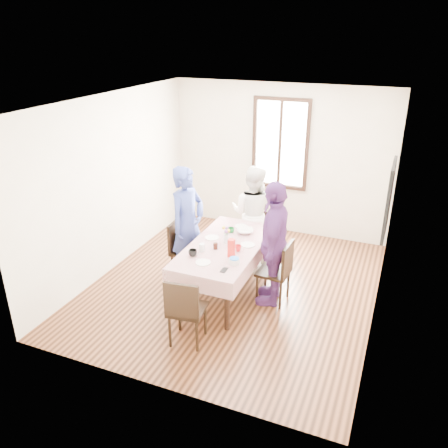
{
  "coord_description": "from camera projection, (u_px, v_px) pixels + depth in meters",
  "views": [
    {
      "loc": [
        2.09,
        -5.5,
        3.57
      ],
      "look_at": [
        -0.06,
        -0.26,
        1.1
      ],
      "focal_mm": 36.49,
      "sensor_mm": 36.0,
      "label": 1
    }
  ],
  "objects": [
    {
      "name": "window_frame",
      "position": [
        280.0,
        144.0,
        8.05
      ],
      "size": [
        1.02,
        0.06,
        1.62
      ],
      "primitive_type": "cube",
      "color": "black",
      "rests_on": "back_wall"
    },
    {
      "name": "chair_far",
      "position": [
        253.0,
        232.0,
        7.5
      ],
      "size": [
        0.46,
        0.46,
        0.91
      ],
      "primitive_type": "cube",
      "rotation": [
        0.0,
        0.0,
        3.05
      ],
      "color": "black",
      "rests_on": "ground"
    },
    {
      "name": "drinking_glass",
      "position": [
        202.0,
        248.0,
        6.15
      ],
      "size": [
        0.08,
        0.08,
        0.11
      ],
      "primitive_type": "cylinder",
      "color": "silver",
      "rests_on": "tablecloth"
    },
    {
      "name": "chair_right",
      "position": [
        274.0,
        272.0,
        6.28
      ],
      "size": [
        0.44,
        0.44,
        0.91
      ],
      "primitive_type": "cube",
      "rotation": [
        0.0,
        0.0,
        1.52
      ],
      "color": "black",
      "rests_on": "ground"
    },
    {
      "name": "chair_left",
      "position": [
        187.0,
        251.0,
        6.86
      ],
      "size": [
        0.45,
        0.45,
        0.91
      ],
      "primitive_type": "cube",
      "rotation": [
        0.0,
        0.0,
        -1.5
      ],
      "color": "black",
      "rests_on": "ground"
    },
    {
      "name": "jam_jar",
      "position": [
        215.0,
        246.0,
        6.22
      ],
      "size": [
        0.06,
        0.06,
        0.09
      ],
      "primitive_type": "cylinder",
      "color": "black",
      "rests_on": "tablecloth"
    },
    {
      "name": "ground",
      "position": [
        234.0,
        285.0,
        6.82
      ],
      "size": [
        4.5,
        4.5,
        0.0
      ],
      "primitive_type": "plane",
      "color": "black",
      "rests_on": "ground"
    },
    {
      "name": "plate_right",
      "position": [
        248.0,
        245.0,
        6.34
      ],
      "size": [
        0.2,
        0.2,
        0.01
      ],
      "primitive_type": "cylinder",
      "color": "white",
      "rests_on": "tablecloth"
    },
    {
      "name": "person_far",
      "position": [
        253.0,
        213.0,
        7.35
      ],
      "size": [
        0.8,
        0.64,
        1.58
      ],
      "primitive_type": "imported",
      "rotation": [
        0.0,
        0.0,
        3.09
      ],
      "color": "white",
      "rests_on": "ground"
    },
    {
      "name": "juice_carton",
      "position": [
        231.0,
        248.0,
        5.98
      ],
      "size": [
        0.08,
        0.08,
        0.25
      ],
      "primitive_type": "cube",
      "color": "red",
      "rests_on": "tablecloth"
    },
    {
      "name": "mug_flag",
      "position": [
        238.0,
        248.0,
        6.17
      ],
      "size": [
        0.1,
        0.1,
        0.08
      ],
      "primitive_type": "imported",
      "rotation": [
        0.0,
        0.0,
        0.13
      ],
      "color": "red",
      "rests_on": "tablecloth"
    },
    {
      "name": "art_poster",
      "position": [
        389.0,
        200.0,
        5.76
      ],
      "size": [
        0.04,
        0.76,
        0.96
      ],
      "primitive_type": "cube",
      "color": "red",
      "rests_on": "right_wall"
    },
    {
      "name": "flower_bunch",
      "position": [
        226.0,
        231.0,
        6.34
      ],
      "size": [
        0.09,
        0.09,
        0.1
      ],
      "primitive_type": null,
      "color": "yellow",
      "rests_on": "flower_vase"
    },
    {
      "name": "serving_bowl",
      "position": [
        245.0,
        231.0,
        6.7
      ],
      "size": [
        0.31,
        0.31,
        0.06
      ],
      "primitive_type": "imported",
      "rotation": [
        0.0,
        0.0,
        0.33
      ],
      "color": "white",
      "rests_on": "tablecloth"
    },
    {
      "name": "plate_near",
      "position": [
        203.0,
        262.0,
        5.87
      ],
      "size": [
        0.2,
        0.2,
        0.01
      ],
      "primitive_type": "cylinder",
      "color": "white",
      "rests_on": "tablecloth"
    },
    {
      "name": "chair_near",
      "position": [
        187.0,
        309.0,
        5.45
      ],
      "size": [
        0.47,
        0.47,
        0.91
      ],
      "primitive_type": "cube",
      "rotation": [
        0.0,
        0.0,
        0.13
      ],
      "color": "black",
      "rests_on": "ground"
    },
    {
      "name": "plate_far",
      "position": [
        241.0,
        226.0,
        6.92
      ],
      "size": [
        0.2,
        0.2,
        0.01
      ],
      "primitive_type": "cylinder",
      "color": "white",
      "rests_on": "tablecloth"
    },
    {
      "name": "dining_table",
      "position": [
        225.0,
        269.0,
        6.51
      ],
      "size": [
        0.84,
        1.76,
        0.75
      ],
      "primitive_type": "cube",
      "color": "black",
      "rests_on": "ground"
    },
    {
      "name": "window_pane",
      "position": [
        280.0,
        144.0,
        8.05
      ],
      "size": [
        0.9,
        0.02,
        1.5
      ],
      "primitive_type": "cube",
      "color": "white",
      "rests_on": "back_wall"
    },
    {
      "name": "person_right",
      "position": [
        274.0,
        244.0,
        6.12
      ],
      "size": [
        0.58,
        1.09,
        1.77
      ],
      "primitive_type": "imported",
      "rotation": [
        0.0,
        0.0,
        -1.42
      ],
      "color": "#582B6F",
      "rests_on": "ground"
    },
    {
      "name": "back_wall",
      "position": [
        280.0,
        160.0,
        8.18
      ],
      "size": [
        4.0,
        0.0,
        4.0
      ],
      "primitive_type": "plane",
      "rotation": [
        1.57,
        0.0,
        0.0
      ],
      "color": "beige",
      "rests_on": "ground"
    },
    {
      "name": "tablecloth",
      "position": [
        225.0,
        245.0,
        6.36
      ],
      "size": [
        0.96,
        1.88,
        0.01
      ],
      "primitive_type": "cube",
      "color": "#5D0312",
      "rests_on": "dining_table"
    },
    {
      "name": "mug_black",
      "position": [
        193.0,
        253.0,
        6.03
      ],
      "size": [
        0.13,
        0.13,
        0.09
      ],
      "primitive_type": "imported",
      "rotation": [
        0.0,
        0.0,
        0.1
      ],
      "color": "black",
      "rests_on": "tablecloth"
    },
    {
      "name": "butter_tub",
      "position": [
        234.0,
        261.0,
        5.84
      ],
      "size": [
        0.14,
        0.14,
        0.07
      ],
      "primitive_type": "cylinder",
      "color": "white",
      "rests_on": "tablecloth"
    },
    {
      "name": "mug_green",
      "position": [
        231.0,
        230.0,
        6.72
      ],
      "size": [
        0.14,
        0.14,
        0.08
      ],
      "primitive_type": "imported",
      "rotation": [
        0.0,
        0.0,
        -0.72
      ],
      "color": "#0C7226",
      "rests_on": "tablecloth"
    },
    {
      "name": "right_wall",
      "position": [
        387.0,
        223.0,
        5.58
      ],
      "size": [
        0.0,
        4.5,
        4.5
      ],
      "primitive_type": "plane",
      "rotation": [
        1.57,
        0.0,
        -1.57
      ],
      "color": "beige",
      "rests_on": "ground"
    },
    {
      "name": "person_left",
      "position": [
        187.0,
        225.0,
        6.68
      ],
      "size": [
        0.58,
        0.73,
        1.77
      ],
      "primitive_type": "imported",
      "rotation": [
        0.0,
        0.0,
        1.31
      ],
      "color": "#313F87",
      "rests_on": "ground"
    },
    {
      "name": "plate_left",
      "position": [
        212.0,
        238.0,
        6.55
      ],
      "size": [
        0.2,
        0.2,
        0.01
      ],
      "primitive_type": "cylinder",
      "color": "white",
      "rests_on": "tablecloth"
    },
    {
      "name": "flower_vase",
      "position": [
        226.0,
        239.0,
        6.38
      ],
      "size": [
        0.07,
        0.07,
        0.13
      ],
      "primitive_type": "cylinder",
      "color": "silver",
      "rests_on": "tablecloth"
    },
    {
      "name": "butter_lid",
      "position": [
        234.0,
        258.0,
        5.82
      ],
      "size": [
        0.12,
        0.12,
        0.01
      ],
      "primitive_type": "cylinder",
      "color": "blue",
      "rests_on": "butter_tub"
    },
    {
      "name": "smartphone",
      "position": [
        224.0,
        270.0,
        5.69
      ],
      "size": [
        0.07,
        0.14,
        0.01
      ],
      "primitive_type": "cube",
      "color": "black",
      "rests_on": "tablecloth"
    }
  ]
}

